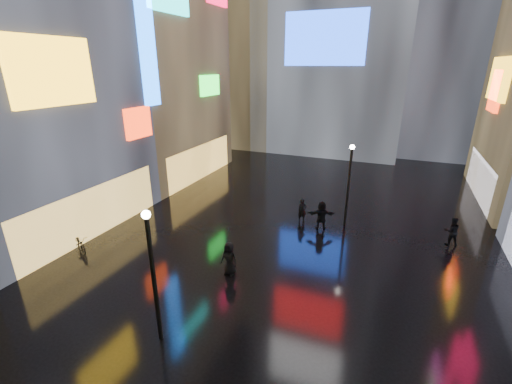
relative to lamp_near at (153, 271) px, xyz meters
The scene contains 11 objects.
ground 12.03m from the lamp_near, 77.94° to the left, with size 140.00×140.00×0.00m, color black.
building_left_far 23.48m from the lamp_near, 127.88° to the left, with size 10.28×12.00×22.00m.
tower_flank_left 36.76m from the lamp_near, 109.09° to the left, with size 10.00×10.00×26.00m, color black.
lamp_near is the anchor object (origin of this frame).
lamp_far 13.35m from the lamp_near, 68.74° to the left, with size 0.30×0.30×5.20m.
pedestrian_4 5.22m from the lamp_near, 84.11° to the left, with size 0.83×0.54×1.69m, color black.
pedestrian_5 12.02m from the lamp_near, 72.62° to the left, with size 1.67×0.53×1.80m, color black.
pedestrian_6 12.26m from the lamp_near, 79.61° to the left, with size 0.56×0.37×1.55m, color black.
pedestrian_7 16.31m from the lamp_near, 48.42° to the left, with size 0.81×0.63×1.67m, color black.
umbrella_2 4.85m from the lamp_near, 84.11° to the left, with size 0.89×0.91×0.82m, color black.
bicycle 9.19m from the lamp_near, 155.65° to the left, with size 0.60×1.73×0.91m, color black.
Camera 1 is at (4.68, 0.64, 9.58)m, focal length 24.00 mm.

